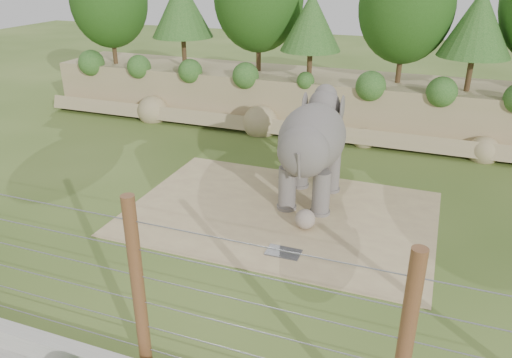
% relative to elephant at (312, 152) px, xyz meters
% --- Properties ---
extents(ground, '(90.00, 90.00, 0.00)m').
position_rel_elephant_xyz_m(ground, '(-1.13, -4.37, -1.79)').
color(ground, '#3A581C').
rests_on(ground, ground).
extents(back_embankment, '(30.00, 5.52, 8.77)m').
position_rel_elephant_xyz_m(back_embankment, '(-0.54, 8.31, 2.18)').
color(back_embankment, tan).
rests_on(back_embankment, ground).
extents(dirt_patch, '(10.00, 7.00, 0.02)m').
position_rel_elephant_xyz_m(dirt_patch, '(-0.63, -1.37, -1.78)').
color(dirt_patch, tan).
rests_on(dirt_patch, ground).
extents(drain_grate, '(1.00, 0.60, 0.03)m').
position_rel_elephant_xyz_m(drain_grate, '(0.21, -3.68, -1.75)').
color(drain_grate, '#262628').
rests_on(drain_grate, dirt_patch).
extents(elephant, '(2.06, 4.49, 3.58)m').
position_rel_elephant_xyz_m(elephant, '(0.00, 0.00, 0.00)').
color(elephant, '#665F5B').
rests_on(elephant, ground).
extents(stone_ball, '(0.64, 0.64, 0.64)m').
position_rel_elephant_xyz_m(stone_ball, '(0.41, -2.07, -1.45)').
color(stone_ball, gray).
rests_on(stone_ball, dirt_patch).
extents(barrier_fence, '(20.26, 0.26, 4.00)m').
position_rel_elephant_xyz_m(barrier_fence, '(-1.13, -8.87, 0.21)').
color(barrier_fence, brown).
rests_on(barrier_fence, ground).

